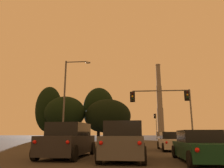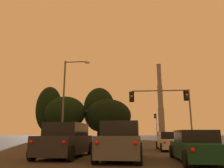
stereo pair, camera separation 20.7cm
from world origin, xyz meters
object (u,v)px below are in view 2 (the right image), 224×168
at_px(traffic_light_overhead_right, 169,102).
at_px(street_lamp, 67,93).
at_px(hatchback_center_lane_front, 124,142).
at_px(traffic_light_far_right, 156,122).
at_px(sedan_right_lane_second, 197,147).
at_px(smokestack, 161,107).
at_px(suv_center_lane_second, 121,141).
at_px(suv_left_lane_second, 66,140).
at_px(sedan_right_lane_front, 170,142).

bearing_deg(traffic_light_overhead_right, street_lamp, -176.93).
xyz_separation_m(hatchback_center_lane_front, traffic_light_far_right, (6.87, 41.68, 3.72)).
bearing_deg(sedan_right_lane_second, hatchback_center_lane_front, 117.54).
bearing_deg(smokestack, sedan_right_lane_second, -96.48).
bearing_deg(suv_center_lane_second, suv_left_lane_second, 167.34).
bearing_deg(sedan_right_lane_second, traffic_light_far_right, 87.78).
bearing_deg(suv_center_lane_second, smokestack, 84.12).
xyz_separation_m(sedan_right_lane_second, traffic_light_far_right, (3.17, 49.26, 3.72)).
relative_size(suv_left_lane_second, traffic_light_far_right, 0.74).
bearing_deg(suv_left_lane_second, suv_center_lane_second, -12.12).
height_order(suv_center_lane_second, smokestack, smokestack).
height_order(sedan_right_lane_second, traffic_light_far_right, traffic_light_far_right).
distance_m(sedan_right_lane_second, suv_left_lane_second, 6.84).
xyz_separation_m(traffic_light_overhead_right, street_lamp, (-11.71, -0.63, 1.12)).
xyz_separation_m(suv_center_lane_second, traffic_light_far_right, (6.69, 48.59, 3.49)).
distance_m(suv_center_lane_second, traffic_light_far_right, 49.17).
bearing_deg(traffic_light_overhead_right, suv_left_lane_second, -121.57).
bearing_deg(traffic_light_overhead_right, smokestack, 83.33).
bearing_deg(street_lamp, smokestack, 78.18).
height_order(suv_left_lane_second, traffic_light_overhead_right, traffic_light_overhead_right).
relative_size(traffic_light_far_right, traffic_light_overhead_right, 0.96).
height_order(sedan_right_lane_second, hatchback_center_lane_front, hatchback_center_lane_front).
bearing_deg(sedan_right_lane_front, smokestack, 84.20).
height_order(suv_left_lane_second, smokestack, smokestack).
distance_m(suv_center_lane_second, hatchback_center_lane_front, 6.91).
relative_size(sedan_right_lane_front, street_lamp, 0.48).
xyz_separation_m(suv_center_lane_second, sedan_right_lane_second, (3.52, -0.67, -0.23)).
distance_m(suv_left_lane_second, smokestack, 141.27).
bearing_deg(suv_center_lane_second, hatchback_center_lane_front, 93.58).
xyz_separation_m(sedan_right_lane_second, sedan_right_lane_front, (0.03, 7.64, 0.00)).
bearing_deg(street_lamp, suv_center_lane_second, -61.74).
relative_size(suv_center_lane_second, hatchback_center_lane_front, 1.20).
bearing_deg(sedan_right_lane_front, hatchback_center_lane_front, -177.89).
height_order(suv_center_lane_second, sedan_right_lane_front, suv_center_lane_second).
distance_m(traffic_light_far_right, street_lamp, 38.16).
bearing_deg(traffic_light_far_right, street_lamp, -111.03).
distance_m(suv_center_lane_second, street_lamp, 15.60).
bearing_deg(hatchback_center_lane_front, smokestack, 83.37).
relative_size(suv_center_lane_second, sedan_right_lane_second, 1.05).
bearing_deg(street_lamp, traffic_light_far_right, 68.97).
xyz_separation_m(sedan_right_lane_second, hatchback_center_lane_front, (-3.71, 7.57, -0.00)).
height_order(suv_left_lane_second, street_lamp, street_lamp).
relative_size(sedan_right_lane_second, traffic_light_overhead_right, 0.68).
xyz_separation_m(sedan_right_lane_front, smokestack, (15.83, 132.06, 18.87)).
distance_m(sedan_right_lane_second, hatchback_center_lane_front, 8.43).
relative_size(traffic_light_overhead_right, smokestack, 0.14).
relative_size(suv_center_lane_second, traffic_light_far_right, 0.74).
distance_m(suv_center_lane_second, traffic_light_overhead_right, 14.95).
bearing_deg(smokestack, traffic_light_overhead_right, -96.67).
xyz_separation_m(hatchback_center_lane_front, street_lamp, (-6.81, 6.10, 5.29)).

